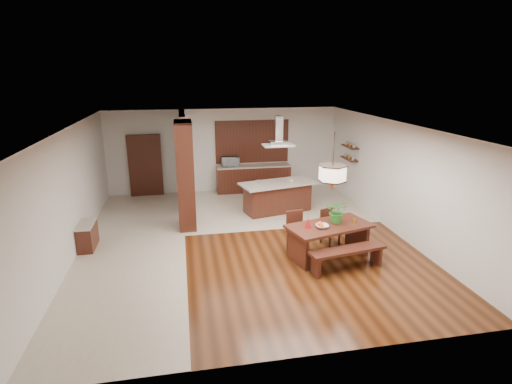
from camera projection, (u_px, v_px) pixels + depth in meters
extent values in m
plane|color=#3B1B0A|center=(245.00, 239.00, 10.21)|extent=(9.00, 9.00, 0.00)
cube|color=white|center=(243.00, 126.00, 9.37)|extent=(8.00, 9.00, 0.04)
cube|color=silver|center=(224.00, 151.00, 14.02)|extent=(8.00, 0.04, 2.90)
cube|color=silver|center=(295.00, 271.00, 5.56)|extent=(8.00, 0.04, 2.90)
cube|color=silver|center=(71.00, 194.00, 9.08)|extent=(0.04, 9.00, 2.90)
cube|color=silver|center=(394.00, 177.00, 10.50)|extent=(0.04, 9.00, 2.90)
cube|color=beige|center=(133.00, 248.00, 9.72)|extent=(2.50, 9.00, 0.01)
cube|color=beige|center=(271.00, 205.00, 12.78)|extent=(5.50, 4.00, 0.01)
cube|color=#412010|center=(243.00, 126.00, 9.38)|extent=(8.00, 9.00, 0.02)
cube|color=black|center=(185.00, 176.00, 10.67)|extent=(0.45, 1.00, 2.90)
cube|color=silver|center=(184.00, 159.00, 12.65)|extent=(0.18, 2.40, 2.90)
cube|color=black|center=(87.00, 236.00, 9.63)|extent=(0.37, 0.88, 0.63)
cube|color=black|center=(145.00, 166.00, 13.56)|extent=(1.10, 0.20, 2.10)
cube|color=black|center=(253.00, 179.00, 14.21)|extent=(2.60, 0.60, 0.90)
cube|color=#B7ADA0|center=(253.00, 166.00, 14.07)|extent=(2.60, 0.62, 0.05)
cube|color=#A55D31|center=(252.00, 141.00, 14.08)|extent=(2.60, 0.08, 1.50)
cube|color=black|center=(349.00, 159.00, 12.94)|extent=(0.26, 0.90, 0.04)
cube|color=black|center=(350.00, 147.00, 12.82)|extent=(0.26, 0.90, 0.04)
cube|color=black|center=(329.00, 226.00, 9.04)|extent=(2.08, 1.41, 0.06)
cube|color=black|center=(298.00, 249.00, 8.81)|extent=(0.28, 0.75, 0.73)
cube|color=black|center=(357.00, 236.00, 9.50)|extent=(0.28, 0.75, 0.73)
imported|color=#2E7928|center=(337.00, 211.00, 9.08)|extent=(0.62, 0.58, 0.55)
imported|color=beige|center=(322.00, 226.00, 8.85)|extent=(0.30, 0.30, 0.07)
cone|color=#AD0C0E|center=(308.00, 223.00, 8.85)|extent=(0.17, 0.17, 0.22)
cylinder|color=gold|center=(354.00, 221.00, 9.14)|extent=(0.08, 0.08, 0.10)
cube|color=black|center=(277.00, 198.00, 12.12)|extent=(2.08, 1.16, 0.88)
cube|color=#B7ADA0|center=(278.00, 183.00, 11.94)|extent=(2.42, 1.47, 0.05)
imported|color=silver|center=(292.00, 181.00, 11.93)|extent=(0.11, 0.11, 0.09)
imported|color=silver|center=(230.00, 161.00, 13.89)|extent=(0.60, 0.41, 0.32)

